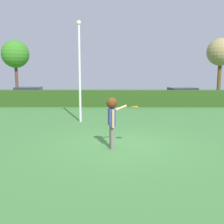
% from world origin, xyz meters
% --- Properties ---
extents(ground_plane, '(60.00, 60.00, 0.00)m').
position_xyz_m(ground_plane, '(0.00, 0.00, 0.00)').
color(ground_plane, '#427D3D').
extents(person, '(0.73, 0.66, 1.81)m').
position_xyz_m(person, '(-0.30, -0.30, 1.18)').
color(person, slate).
rests_on(person, ground).
extents(frisbee, '(0.26, 0.26, 0.05)m').
position_xyz_m(frisbee, '(0.50, -0.23, 1.48)').
color(frisbee, orange).
extents(lamppost, '(0.24, 0.24, 5.23)m').
position_xyz_m(lamppost, '(-2.02, 4.71, 2.92)').
color(lamppost, silver).
rests_on(lamppost, ground).
extents(hedge_row, '(23.66, 0.90, 1.22)m').
position_xyz_m(hedge_row, '(0.00, 10.85, 0.61)').
color(hedge_row, '#2A4B19').
rests_on(hedge_row, ground).
extents(parked_car_red, '(4.30, 2.03, 1.25)m').
position_xyz_m(parked_car_red, '(-7.82, 14.52, 0.69)').
color(parked_car_red, '#B21E1E').
rests_on(parked_car_red, ground).
extents(parked_car_green, '(4.45, 2.47, 1.25)m').
position_xyz_m(parked_car_green, '(5.65, 13.74, 0.69)').
color(parked_car_green, '#1E6633').
rests_on(parked_car_green, ground).
extents(birch_tree, '(2.61, 2.61, 5.74)m').
position_xyz_m(birch_tree, '(9.95, 16.94, 4.38)').
color(birch_tree, brown).
rests_on(birch_tree, ground).
extents(willow_tree, '(2.97, 2.97, 5.93)m').
position_xyz_m(willow_tree, '(-10.93, 20.42, 4.41)').
color(willow_tree, brown).
rests_on(willow_tree, ground).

